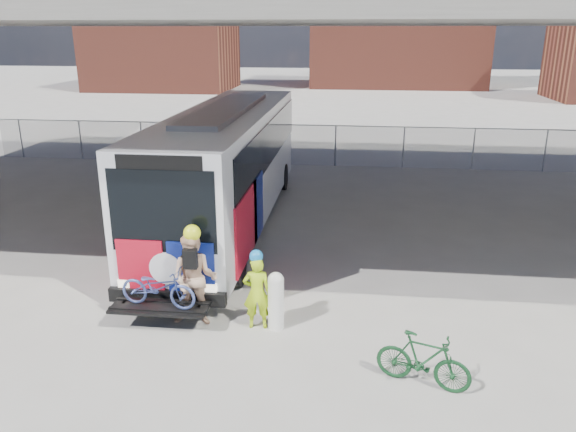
% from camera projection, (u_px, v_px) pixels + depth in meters
% --- Properties ---
extents(ground, '(160.00, 160.00, 0.00)m').
position_uv_depth(ground, '(277.00, 273.00, 14.19)').
color(ground, '#9E9991').
rests_on(ground, ground).
extents(bus, '(2.67, 12.94, 3.69)m').
position_uv_depth(bus, '(228.00, 158.00, 17.16)').
color(bus, silver).
rests_on(bus, ground).
extents(overpass, '(40.00, 16.00, 7.95)m').
position_uv_depth(overpass, '(294.00, 4.00, 15.90)').
color(overpass, '#605E59').
rests_on(overpass, ground).
extents(chainlink_fence, '(30.00, 0.06, 30.00)m').
position_uv_depth(chainlink_fence, '(313.00, 134.00, 25.05)').
color(chainlink_fence, gray).
rests_on(chainlink_fence, ground).
extents(brick_buildings, '(54.00, 22.00, 12.00)m').
position_uv_depth(brick_buildings, '(352.00, 34.00, 57.78)').
color(brick_buildings, brown).
rests_on(brick_buildings, ground).
extents(bollard, '(0.32, 0.32, 1.24)m').
position_uv_depth(bollard, '(276.00, 299.00, 11.38)').
color(bollard, white).
rests_on(bollard, ground).
extents(cyclist_hivis, '(0.60, 0.43, 1.71)m').
position_uv_depth(cyclist_hivis, '(257.00, 291.00, 11.37)').
color(cyclist_hivis, '#B0D816').
rests_on(cyclist_hivis, ground).
extents(cyclist_tan, '(1.00, 0.80, 2.19)m').
position_uv_depth(cyclist_tan, '(195.00, 278.00, 11.45)').
color(cyclist_tan, '#DEB08E').
rests_on(cyclist_tan, ground).
extents(bike_parked, '(1.70, 0.97, 0.99)m').
position_uv_depth(bike_parked, '(423.00, 360.00, 9.57)').
color(bike_parked, '#144020').
rests_on(bike_parked, ground).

